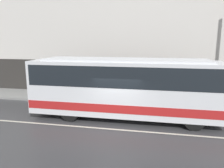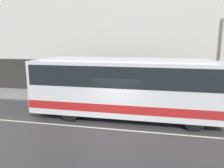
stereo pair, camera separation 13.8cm
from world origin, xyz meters
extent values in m
plane|color=#38383A|center=(0.00, 0.00, 0.00)|extent=(60.00, 60.00, 0.00)
cube|color=gray|center=(0.00, 5.49, 0.07)|extent=(60.00, 2.97, 0.15)
cube|color=silver|center=(0.00, 7.12, 6.02)|extent=(60.00, 0.30, 12.05)
cube|color=#2D2B28|center=(0.00, 6.96, 1.40)|extent=(60.00, 0.06, 2.80)
cube|color=beige|center=(0.00, 0.00, 0.00)|extent=(54.00, 0.14, 0.01)
cube|color=silver|center=(0.22, 1.78, 1.82)|extent=(10.56, 2.52, 2.95)
cube|color=#B21E1E|center=(0.22, 1.78, 0.90)|extent=(10.51, 2.54, 0.45)
cube|color=black|center=(0.22, 1.78, 2.56)|extent=(10.24, 2.54, 1.12)
cube|color=silver|center=(0.22, 1.78, 3.36)|extent=(8.98, 2.14, 0.12)
cylinder|color=black|center=(3.90, 0.68, 0.52)|extent=(1.05, 0.28, 1.05)
cylinder|color=black|center=(3.90, 2.88, 0.52)|extent=(1.05, 0.28, 1.05)
cylinder|color=black|center=(-2.66, 0.68, 0.52)|extent=(1.05, 0.28, 1.05)
cylinder|color=black|center=(-2.66, 2.88, 0.52)|extent=(1.05, 0.28, 1.05)
camera|label=1|loc=(1.87, -10.16, 4.40)|focal=35.00mm
camera|label=2|loc=(2.00, -10.14, 4.40)|focal=35.00mm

